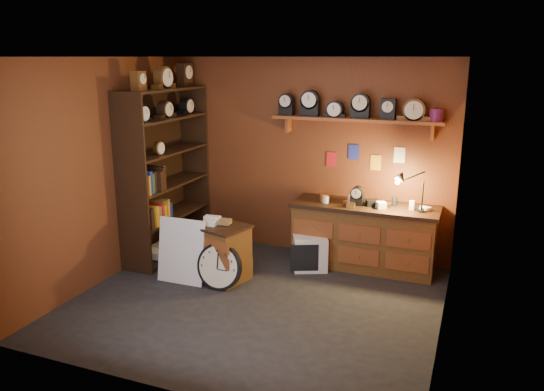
{
  "coord_description": "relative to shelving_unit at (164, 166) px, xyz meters",
  "views": [
    {
      "loc": [
        2.2,
        -5.08,
        2.7
      ],
      "look_at": [
        0.05,
        0.35,
        1.17
      ],
      "focal_mm": 35.0,
      "sensor_mm": 36.0,
      "label": 1
    }
  ],
  "objects": [
    {
      "name": "shelving_unit",
      "position": [
        0.0,
        0.0,
        0.0
      ],
      "size": [
        0.47,
        1.6,
        2.58
      ],
      "color": "black",
      "rests_on": "ground"
    },
    {
      "name": "white_panel",
      "position": [
        0.72,
        -0.81,
        -1.25
      ],
      "size": [
        0.62,
        0.17,
        0.81
      ],
      "primitive_type": "cube",
      "rotation": [
        -0.17,
        0.0,
        0.01
      ],
      "color": "silver",
      "rests_on": "ground"
    },
    {
      "name": "room_shell",
      "position": [
        1.84,
        -0.87,
        0.47
      ],
      "size": [
        4.02,
        3.62,
        2.71
      ],
      "color": "#612F17",
      "rests_on": "ground"
    },
    {
      "name": "low_cabinet",
      "position": [
        1.15,
        -0.55,
        -0.87
      ],
      "size": [
        0.74,
        0.67,
        0.79
      ],
      "rotation": [
        0.0,
        0.0,
        -0.29
      ],
      "color": "brown",
      "rests_on": "ground"
    },
    {
      "name": "floor_box_b",
      "position": [
        0.84,
        -0.45,
        -1.19
      ],
      "size": [
        0.23,
        0.27,
        0.12
      ],
      "primitive_type": "cube",
      "rotation": [
        0.0,
        0.0,
        -0.17
      ],
      "color": "white",
      "rests_on": "ground"
    },
    {
      "name": "floor_box_c",
      "position": [
        0.85,
        -0.16,
        -1.17
      ],
      "size": [
        0.26,
        0.23,
        0.17
      ],
      "primitive_type": "cube",
      "rotation": [
        0.0,
        0.0,
        0.18
      ],
      "color": "brown",
      "rests_on": "ground"
    },
    {
      "name": "mini_fridge",
      "position": [
        2.05,
        0.18,
        -1.03
      ],
      "size": [
        0.56,
        0.59,
        0.44
      ],
      "rotation": [
        0.0,
        0.0,
        0.42
      ],
      "color": "silver",
      "rests_on": "ground"
    },
    {
      "name": "floor_box_a",
      "position": [
        1.28,
        -0.28,
        -1.16
      ],
      "size": [
        0.38,
        0.36,
        0.18
      ],
      "primitive_type": "cube",
      "rotation": [
        0.0,
        0.0,
        0.46
      ],
      "color": "brown",
      "rests_on": "ground"
    },
    {
      "name": "workbench",
      "position": [
        2.7,
        0.49,
        -0.78
      ],
      "size": [
        1.87,
        0.66,
        1.36
      ],
      "color": "brown",
      "rests_on": "ground"
    },
    {
      "name": "floor",
      "position": [
        1.79,
        -0.98,
        -1.25
      ],
      "size": [
        4.0,
        4.0,
        0.0
      ],
      "primitive_type": "plane",
      "color": "black",
      "rests_on": "ground"
    },
    {
      "name": "big_round_clock",
      "position": [
        1.24,
        -0.82,
        -0.97
      ],
      "size": [
        0.57,
        0.18,
        0.57
      ],
      "color": "black",
      "rests_on": "ground"
    }
  ]
}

